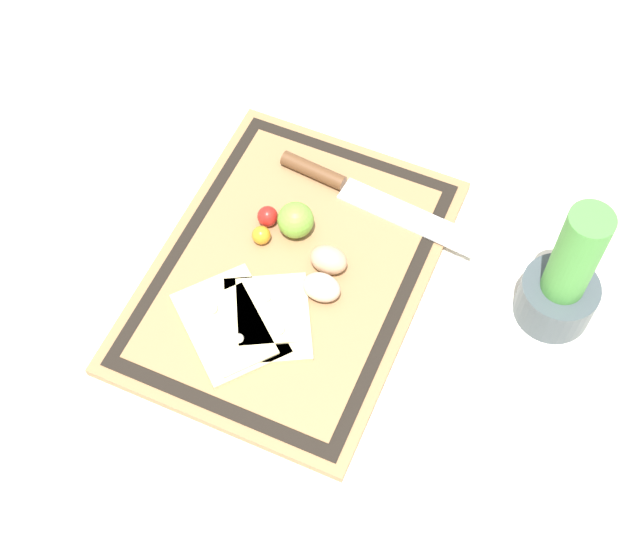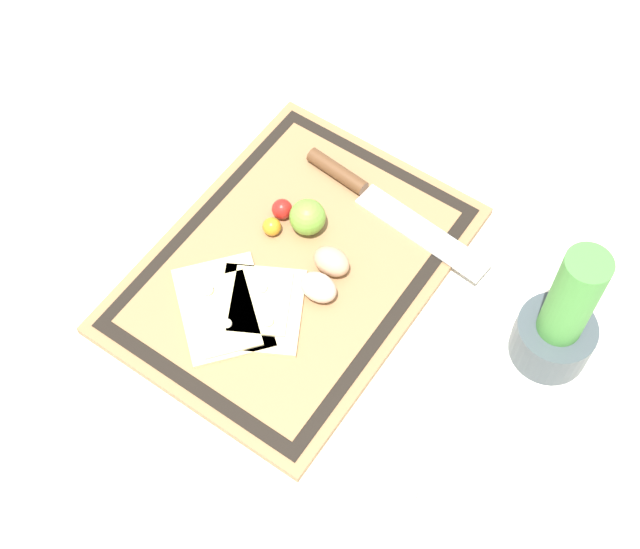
# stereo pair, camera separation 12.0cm
# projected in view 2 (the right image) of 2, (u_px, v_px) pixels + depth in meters

# --- Properties ---
(ground_plane) EXTENTS (6.00, 6.00, 0.00)m
(ground_plane) POSITION_uv_depth(u_px,v_px,m) (293.00, 272.00, 1.24)
(ground_plane) COLOR silver
(cutting_board) EXTENTS (0.49, 0.36, 0.02)m
(cutting_board) POSITION_uv_depth(u_px,v_px,m) (293.00, 268.00, 1.24)
(cutting_board) COLOR #997047
(cutting_board) RESTS_ON ground_plane
(pizza_slice_near) EXTENTS (0.18, 0.19, 0.02)m
(pizza_slice_near) POSITION_uv_depth(u_px,v_px,m) (223.00, 309.00, 1.19)
(pizza_slice_near) COLOR beige
(pizza_slice_near) RESTS_ON cutting_board
(pizza_slice_far) EXTENTS (0.17, 0.16, 0.02)m
(pizza_slice_far) POSITION_uv_depth(u_px,v_px,m) (261.00, 307.00, 1.19)
(pizza_slice_far) COLOR beige
(pizza_slice_far) RESTS_ON cutting_board
(knife) EXTENTS (0.06, 0.31, 0.02)m
(knife) POSITION_uv_depth(u_px,v_px,m) (366.00, 192.00, 1.28)
(knife) COLOR silver
(knife) RESTS_ON cutting_board
(egg_brown) EXTENTS (0.04, 0.05, 0.04)m
(egg_brown) POSITION_uv_depth(u_px,v_px,m) (332.00, 261.00, 1.21)
(egg_brown) COLOR tan
(egg_brown) RESTS_ON cutting_board
(egg_pink) EXTENTS (0.04, 0.05, 0.04)m
(egg_pink) POSITION_uv_depth(u_px,v_px,m) (318.00, 287.00, 1.19)
(egg_pink) COLOR beige
(egg_pink) RESTS_ON cutting_board
(lime) EXTENTS (0.05, 0.05, 0.05)m
(lime) POSITION_uv_depth(u_px,v_px,m) (308.00, 217.00, 1.24)
(lime) COLOR #70A838
(lime) RESTS_ON cutting_board
(cherry_tomato_red) EXTENTS (0.03, 0.03, 0.03)m
(cherry_tomato_red) POSITION_uv_depth(u_px,v_px,m) (282.00, 209.00, 1.26)
(cherry_tomato_red) COLOR red
(cherry_tomato_red) RESTS_ON cutting_board
(cherry_tomato_yellow) EXTENTS (0.03, 0.03, 0.03)m
(cherry_tomato_yellow) POSITION_uv_depth(u_px,v_px,m) (272.00, 227.00, 1.25)
(cherry_tomato_yellow) COLOR orange
(cherry_tomato_yellow) RESTS_ON cutting_board
(herb_pot) EXTENTS (0.10, 0.10, 0.22)m
(herb_pot) POSITION_uv_depth(u_px,v_px,m) (560.00, 323.00, 1.12)
(herb_pot) COLOR #3D474C
(herb_pot) RESTS_ON ground_plane
(sauce_jar) EXTENTS (0.09, 0.09, 0.11)m
(sauce_jar) POSITION_uv_depth(u_px,v_px,m) (374.00, 497.00, 1.03)
(sauce_jar) COLOR silver
(sauce_jar) RESTS_ON ground_plane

